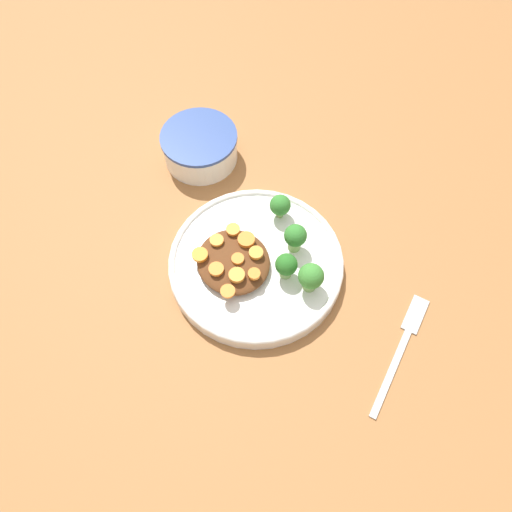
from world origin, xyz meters
TOP-DOWN VIEW (x-y plane):
  - ground_plane at (0.00, 0.00)m, footprint 4.00×4.00m
  - plate at (0.00, 0.00)m, footprint 0.27×0.27m
  - dip_bowl at (0.24, -0.04)m, footprint 0.13×0.13m
  - stew_mound at (0.01, 0.03)m, footprint 0.11×0.11m
  - broccoli_floret_0 at (0.05, -0.08)m, footprint 0.03×0.03m
  - broccoli_floret_1 at (-0.01, -0.06)m, footprint 0.03×0.03m
  - broccoli_floret_2 at (-0.08, -0.04)m, footprint 0.04×0.04m
  - broccoli_floret_3 at (-0.04, -0.02)m, footprint 0.03×0.03m
  - carrot_slice_0 at (0.01, 0.06)m, footprint 0.02×0.02m
  - carrot_slice_1 at (0.03, 0.00)m, footprint 0.03×0.03m
  - carrot_slice_2 at (-0.03, 0.02)m, footprint 0.02×0.02m
  - carrot_slice_3 at (-0.00, -0.00)m, footprint 0.02×0.02m
  - carrot_slice_4 at (-0.03, 0.07)m, footprint 0.02×0.02m
  - carrot_slice_5 at (0.04, 0.07)m, footprint 0.02×0.02m
  - carrot_slice_6 at (0.05, 0.01)m, footprint 0.02×0.02m
  - carrot_slice_7 at (0.01, 0.03)m, footprint 0.02×0.02m
  - carrot_slice_8 at (-0.02, 0.04)m, footprint 0.02×0.02m
  - carrot_slice_9 at (0.05, 0.04)m, footprint 0.02×0.02m
  - fork at (-0.22, -0.11)m, footprint 0.11×0.18m

SIDE VIEW (x-z plane):
  - ground_plane at x=0.00m, z-range 0.00..0.00m
  - fork at x=-0.22m, z-range 0.00..0.01m
  - plate at x=0.00m, z-range 0.00..0.03m
  - dip_bowl at x=0.24m, z-range 0.00..0.06m
  - stew_mound at x=0.01m, z-range 0.02..0.04m
  - carrot_slice_4 at x=-0.03m, z-range 0.04..0.05m
  - carrot_slice_7 at x=0.01m, z-range 0.04..0.05m
  - carrot_slice_9 at x=0.05m, z-range 0.04..0.05m
  - carrot_slice_0 at x=0.01m, z-range 0.04..0.05m
  - carrot_slice_6 at x=0.05m, z-range 0.04..0.05m
  - carrot_slice_5 at x=0.04m, z-range 0.04..0.05m
  - carrot_slice_3 at x=0.00m, z-range 0.04..0.05m
  - carrot_slice_2 at x=-0.03m, z-range 0.04..0.05m
  - carrot_slice_8 at x=-0.02m, z-range 0.04..0.05m
  - carrot_slice_1 at x=0.03m, z-range 0.04..0.05m
  - broccoli_floret_0 at x=0.05m, z-range 0.03..0.07m
  - broccoli_floret_3 at x=-0.04m, z-range 0.03..0.07m
  - broccoli_floret_2 at x=-0.08m, z-range 0.03..0.08m
  - broccoli_floret_1 at x=-0.01m, z-range 0.03..0.08m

